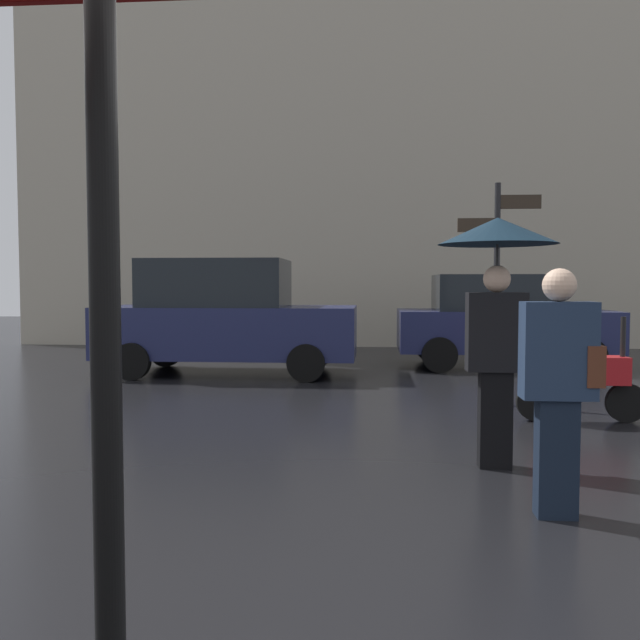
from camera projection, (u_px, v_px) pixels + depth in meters
pedestrian_with_umbrella at (497, 275)px, 5.71m from camera, size 1.03×1.03×2.18m
pedestrian_with_bag at (560, 377)px, 4.51m from camera, size 0.53×0.24×1.71m
parked_scooter at (577, 374)px, 7.71m from camera, size 1.48×0.32×1.23m
parked_car_left at (226, 317)px, 11.89m from camera, size 4.54×2.04×2.06m
parked_car_right at (501, 320)px, 12.83m from camera, size 4.07×2.01×1.80m
street_signpost at (497, 271)px, 8.74m from camera, size 1.08×0.08×2.94m
building_block at (358, 123)px, 18.34m from camera, size 18.10×3.11×12.24m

